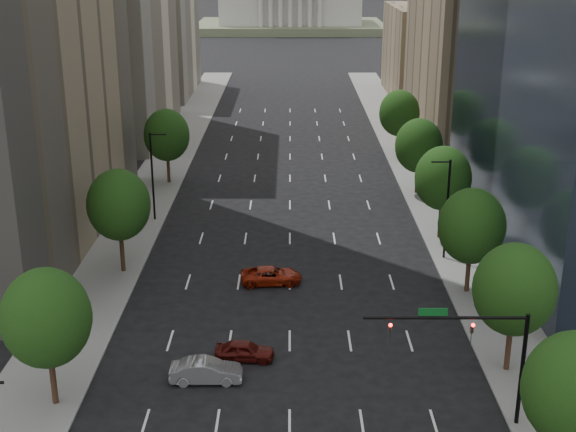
{
  "coord_description": "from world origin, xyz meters",
  "views": [
    {
      "loc": [
        0.02,
        -8.2,
        25.97
      ],
      "look_at": [
        -0.13,
        43.43,
        8.0
      ],
      "focal_mm": 48.51,
      "sensor_mm": 36.0,
      "label": 1
    }
  ],
  "objects_px": {
    "traffic_signal": "(480,344)",
    "capitol": "(290,3)",
    "car_maroon": "(245,351)",
    "car_silver": "(206,371)",
    "car_red_far": "(271,276)"
  },
  "relations": [
    {
      "from": "car_red_far",
      "to": "traffic_signal",
      "type": "bearing_deg",
      "value": -152.97
    },
    {
      "from": "capitol",
      "to": "traffic_signal",
      "type": "bearing_deg",
      "value": -87.26
    },
    {
      "from": "capitol",
      "to": "car_maroon",
      "type": "distance_m",
      "value": 212.49
    },
    {
      "from": "car_silver",
      "to": "car_red_far",
      "type": "relative_size",
      "value": 0.92
    },
    {
      "from": "capitol",
      "to": "car_red_far",
      "type": "relative_size",
      "value": 12.13
    },
    {
      "from": "car_maroon",
      "to": "car_silver",
      "type": "height_order",
      "value": "car_silver"
    },
    {
      "from": "capitol",
      "to": "car_red_far",
      "type": "height_order",
      "value": "capitol"
    },
    {
      "from": "car_silver",
      "to": "car_red_far",
      "type": "distance_m",
      "value": 15.54
    },
    {
      "from": "capitol",
      "to": "car_silver",
      "type": "height_order",
      "value": "capitol"
    },
    {
      "from": "car_maroon",
      "to": "car_silver",
      "type": "distance_m",
      "value": 3.55
    },
    {
      "from": "traffic_signal",
      "to": "capitol",
      "type": "height_order",
      "value": "capitol"
    },
    {
      "from": "car_silver",
      "to": "car_red_far",
      "type": "xyz_separation_m",
      "value": [
        3.75,
        15.08,
        -0.06
      ]
    },
    {
      "from": "traffic_signal",
      "to": "car_silver",
      "type": "bearing_deg",
      "value": 163.58
    },
    {
      "from": "traffic_signal",
      "to": "car_red_far",
      "type": "height_order",
      "value": "traffic_signal"
    },
    {
      "from": "car_maroon",
      "to": "car_silver",
      "type": "relative_size",
      "value": 0.87
    }
  ]
}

